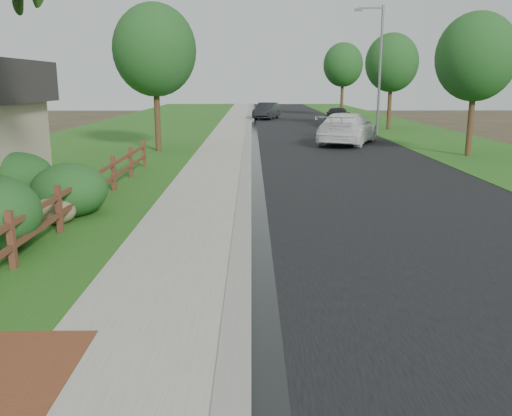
{
  "coord_description": "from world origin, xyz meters",
  "views": [
    {
      "loc": [
        0.61,
        -6.33,
        3.26
      ],
      "look_at": [
        0.69,
        4.18,
        0.82
      ],
      "focal_mm": 38.0,
      "sensor_mm": 36.0,
      "label": 1
    }
  ],
  "objects_px": {
    "ranch_fence": "(76,196)",
    "white_suv": "(347,128)",
    "dark_car_mid": "(338,116)",
    "streetlight": "(378,63)"
  },
  "relations": [
    {
      "from": "white_suv",
      "to": "streetlight",
      "type": "distance_m",
      "value": 7.24
    },
    {
      "from": "ranch_fence",
      "to": "white_suv",
      "type": "height_order",
      "value": "white_suv"
    },
    {
      "from": "dark_car_mid",
      "to": "streetlight",
      "type": "height_order",
      "value": "streetlight"
    },
    {
      "from": "ranch_fence",
      "to": "dark_car_mid",
      "type": "xyz_separation_m",
      "value": [
        10.8,
        29.15,
        0.15
      ]
    },
    {
      "from": "ranch_fence",
      "to": "white_suv",
      "type": "distance_m",
      "value": 19.16
    },
    {
      "from": "dark_car_mid",
      "to": "streetlight",
      "type": "xyz_separation_m",
      "value": [
        1.35,
        -6.82,
        3.71
      ]
    },
    {
      "from": "ranch_fence",
      "to": "streetlight",
      "type": "bearing_deg",
      "value": 61.44
    },
    {
      "from": "ranch_fence",
      "to": "streetlight",
      "type": "height_order",
      "value": "streetlight"
    },
    {
      "from": "white_suv",
      "to": "streetlight",
      "type": "bearing_deg",
      "value": -93.64
    },
    {
      "from": "dark_car_mid",
      "to": "streetlight",
      "type": "bearing_deg",
      "value": 113.88
    }
  ]
}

